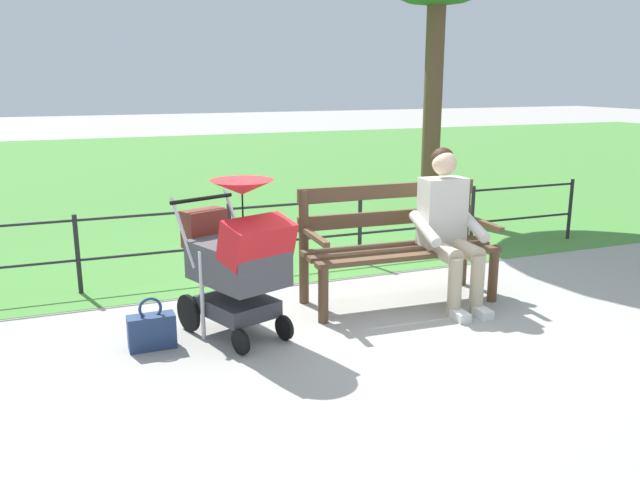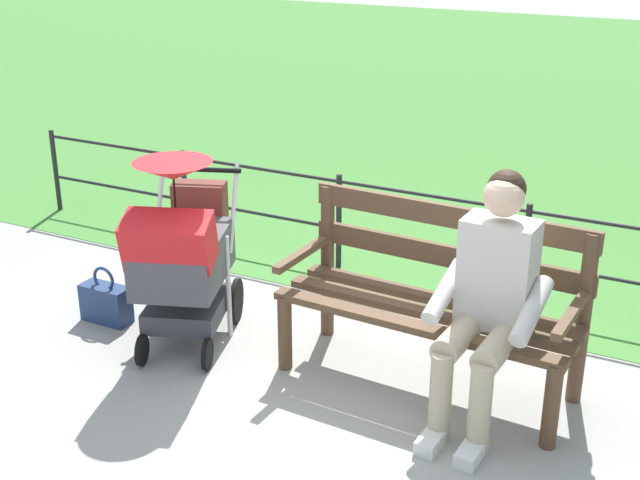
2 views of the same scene
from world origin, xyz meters
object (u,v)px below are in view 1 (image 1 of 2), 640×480
park_bench (396,239)px  person_on_bench (448,223)px  stroller (238,257)px  handbag (152,331)px

park_bench → person_on_bench: 0.45m
stroller → handbag: bearing=-0.6°
park_bench → person_on_bench: (-0.36, 0.22, 0.15)m
park_bench → handbag: bearing=8.3°
park_bench → person_on_bench: person_on_bench is taller
stroller → person_on_bench: bearing=-177.4°
park_bench → stroller: size_ratio=1.41×
person_on_bench → park_bench: bearing=-32.0°
park_bench → stroller: 1.46m
person_on_bench → stroller: (1.78, 0.08, -0.08)m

